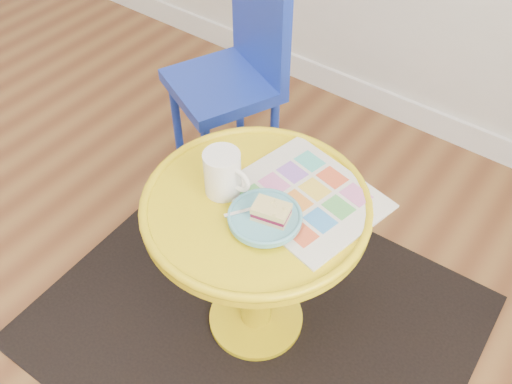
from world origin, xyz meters
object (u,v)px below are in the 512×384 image
Objects in this scene: mug at (223,172)px; plate at (265,218)px; newspaper at (306,196)px; chair at (237,69)px; side_table at (256,242)px.

mug reaches higher than plate.
mug is at bearing -137.65° from newspaper.
chair is at bearing 126.50° from mug.
side_table is at bearing -24.01° from chair.
chair is at bearing 132.97° from plate.
side_table is 0.24m from mug.
plate is at bearing -9.09° from mug.
side_table is 0.76m from chair.
chair reaches higher than plate.
chair is (-0.51, 0.57, 0.06)m from side_table.
mug is 0.16m from plate.
mug is at bearing -171.07° from side_table.
side_table is at bearing 9.88° from mug.
plate is (0.06, -0.04, 0.18)m from side_table.
newspaper reaches higher than side_table.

